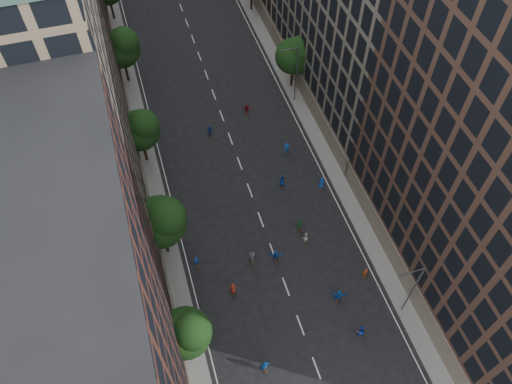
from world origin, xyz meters
TOP-DOWN VIEW (x-y plane):
  - ground at (0.00, 40.00)m, footprint 240.00×240.00m
  - sidewalk_left at (-12.00, 47.50)m, footprint 4.00×105.00m
  - sidewalk_right at (12.00, 47.50)m, footprint 4.00×105.00m
  - bldg_left_a at (-19.00, 11.00)m, footprint 14.00×22.00m
  - bldg_left_b at (-19.00, 35.00)m, footprint 14.00×26.00m
  - tree_left_1 at (-11.02, 13.86)m, footprint 4.80×4.80m
  - tree_left_2 at (-10.99, 25.83)m, footprint 5.60×5.60m
  - tree_left_3 at (-11.02, 39.85)m, footprint 5.00×5.00m
  - tree_left_4 at (-11.00, 55.84)m, footprint 5.40×5.40m
  - tree_right_a at (11.38, 47.85)m, footprint 5.00×5.00m
  - streetlamp_near at (10.37, 12.00)m, footprint 2.64×0.22m
  - streetlamp_far at (10.37, 45.00)m, footprint 2.64×0.22m
  - skater_2 at (5.28, 10.84)m, footprint 0.96×0.77m
  - skater_4 at (-4.82, 10.35)m, footprint 1.19×0.67m
  - skater_5 at (4.65, 15.00)m, footprint 1.80×1.22m
  - skater_6 at (-5.53, 19.09)m, footprint 0.89×0.70m
  - skater_7 at (8.50, 16.72)m, footprint 0.61×0.46m
  - skater_8 at (3.90, 22.70)m, footprint 0.76×0.59m
  - skater_9 at (-2.61, 21.93)m, footprint 1.25×0.74m
  - skater_10 at (3.84, 24.46)m, footprint 1.13×0.68m
  - skater_11 at (-0.03, 21.49)m, footprint 1.61×0.84m
  - skater_12 at (8.50, 29.41)m, footprint 0.93×0.73m
  - skater_13 at (-8.50, 23.34)m, footprint 0.64×0.48m
  - skater_14 at (3.89, 30.97)m, footprint 1.11×0.97m
  - skater_15 at (6.22, 35.85)m, footprint 1.19×0.77m
  - skater_16 at (-2.37, 41.92)m, footprint 1.02×0.68m
  - skater_17 at (3.46, 44.50)m, footprint 1.47×0.68m

SIDE VIEW (x-z plane):
  - ground at x=0.00m, z-range 0.00..0.00m
  - sidewalk_left at x=-12.00m, z-range 0.00..0.15m
  - sidewalk_right at x=12.00m, z-range 0.00..0.15m
  - skater_7 at x=8.50m, z-range 0.00..1.51m
  - skater_17 at x=3.46m, z-range 0.00..1.53m
  - skater_8 at x=3.90m, z-range 0.00..1.55m
  - skater_13 at x=-8.50m, z-range 0.00..1.57m
  - skater_6 at x=-5.53m, z-range 0.00..1.59m
  - skater_16 at x=-2.37m, z-range 0.00..1.60m
  - skater_11 at x=-0.03m, z-range 0.00..1.66m
  - skater_12 at x=8.50m, z-range 0.00..1.68m
  - skater_15 at x=6.22m, z-range 0.00..1.74m
  - skater_10 at x=3.84m, z-range 0.00..1.80m
  - skater_5 at x=4.65m, z-range 0.00..1.86m
  - skater_2 at x=5.28m, z-range 0.00..1.88m
  - skater_9 at x=-2.61m, z-range 0.00..1.90m
  - skater_4 at x=-4.82m, z-range 0.00..1.91m
  - skater_14 at x=3.89m, z-range 0.00..1.93m
  - streetlamp_near at x=10.37m, z-range 0.64..9.70m
  - streetlamp_far at x=10.37m, z-range 0.64..9.70m
  - tree_left_1 at x=-11.02m, z-range 1.45..9.66m
  - tree_right_a at x=11.38m, z-range 1.43..9.83m
  - tree_left_3 at x=-11.02m, z-range 1.53..10.11m
  - tree_left_4 at x=-11.00m, z-range 1.56..10.63m
  - tree_left_2 at x=-10.99m, z-range 1.63..11.08m
  - bldg_left_a at x=-19.00m, z-range 0.00..30.00m
  - bldg_left_b at x=-19.00m, z-range 0.00..34.00m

